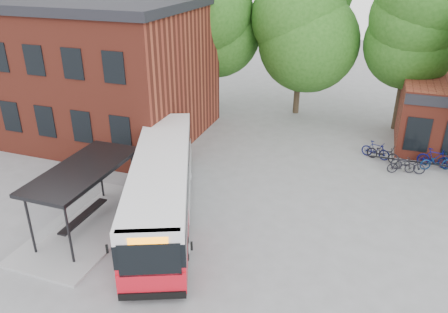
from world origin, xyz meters
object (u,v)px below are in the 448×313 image
(bus_shelter, at_px, (87,198))
(bicycle_2, at_px, (408,164))
(bicycle_1, at_px, (376,150))
(city_bus, at_px, (162,187))
(bicycle_0, at_px, (383,153))
(bicycle_4, at_px, (437,162))
(bicycle_3, at_px, (402,165))
(bicycle_5, at_px, (434,158))

(bus_shelter, distance_m, bicycle_2, 16.76)
(bicycle_1, bearing_deg, bus_shelter, 155.25)
(city_bus, height_order, bicycle_0, city_bus)
(city_bus, xyz_separation_m, bicycle_0, (9.27, 9.33, -0.95))
(bus_shelter, bearing_deg, bicycle_4, 37.25)
(bicycle_0, relative_size, bicycle_2, 1.05)
(bicycle_1, relative_size, bicycle_4, 0.93)
(bicycle_2, distance_m, bicycle_3, 0.46)
(bus_shelter, bearing_deg, bicycle_1, 45.40)
(bicycle_0, distance_m, bicycle_1, 0.48)
(bicycle_0, xyz_separation_m, bicycle_3, (0.99, -1.31, -0.03))
(bicycle_4, bearing_deg, bicycle_3, 101.05)
(bus_shelter, distance_m, bicycle_0, 16.41)
(bus_shelter, height_order, city_bus, bus_shelter)
(bus_shelter, bearing_deg, bicycle_2, 38.19)
(bicycle_1, bearing_deg, bicycle_2, -105.76)
(bicycle_1, height_order, bicycle_3, bicycle_1)
(bicycle_4, bearing_deg, bicycle_5, -4.48)
(bicycle_2, height_order, bicycle_5, bicycle_5)
(city_bus, xyz_separation_m, bicycle_4, (12.07, 9.13, -0.97))
(bicycle_2, relative_size, bicycle_5, 1.02)
(bus_shelter, relative_size, bicycle_5, 3.97)
(bus_shelter, bearing_deg, bicycle_0, 43.76)
(city_bus, xyz_separation_m, bicycle_1, (8.85, 9.58, -0.94))
(bicycle_2, relative_size, bicycle_4, 0.98)
(bicycle_2, bearing_deg, bicycle_5, -39.02)
(bicycle_2, height_order, bicycle_3, bicycle_2)
(bus_shelter, xyz_separation_m, bicycle_1, (11.42, 11.58, -0.94))
(bicycle_0, bearing_deg, bicycle_1, 79.70)
(bicycle_4, height_order, bicycle_5, bicycle_5)
(city_bus, height_order, bicycle_4, city_bus)
(bicycle_0, bearing_deg, bicycle_4, -73.22)
(bus_shelter, xyz_separation_m, bicycle_4, (14.64, 11.13, -0.97))
(city_bus, xyz_separation_m, bicycle_3, (10.25, 8.03, -0.98))
(bus_shelter, xyz_separation_m, city_bus, (2.57, 2.00, -0.00))
(bicycle_3, height_order, bicycle_4, bicycle_4)
(bus_shelter, height_order, bicycle_4, bus_shelter)
(bicycle_4, bearing_deg, bicycle_0, 65.62)
(bicycle_2, height_order, bicycle_4, bicycle_4)
(bicycle_4, distance_m, bicycle_5, 0.38)
(city_bus, relative_size, bicycle_1, 6.74)
(bicycle_4, bearing_deg, city_bus, 106.84)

